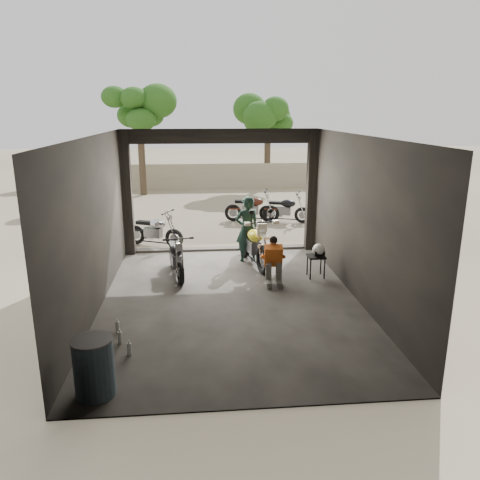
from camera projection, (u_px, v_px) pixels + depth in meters
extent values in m
plane|color=#7A6D56|center=(231.00, 301.00, 9.24)|extent=(80.00, 80.00, 0.00)
cube|color=#2D2B28|center=(231.00, 301.00, 9.24)|extent=(5.00, 7.00, 0.02)
plane|color=black|center=(230.00, 136.00, 8.38)|extent=(7.00, 7.00, 0.00)
cube|color=black|center=(252.00, 291.00, 5.45)|extent=(5.00, 0.02, 3.20)
cube|color=black|center=(95.00, 225.00, 8.59)|extent=(0.02, 7.00, 3.20)
cube|color=black|center=(359.00, 220.00, 9.03)|extent=(0.02, 7.00, 3.20)
cube|color=black|center=(127.00, 194.00, 11.85)|extent=(0.24, 0.24, 3.20)
cube|color=black|center=(311.00, 191.00, 12.27)|extent=(0.24, 0.24, 3.20)
cube|color=black|center=(220.00, 136.00, 11.71)|extent=(5.00, 0.16, 0.36)
cube|color=#2D2B28|center=(221.00, 249.00, 12.59)|extent=(5.00, 0.25, 0.08)
cube|color=gray|center=(210.00, 176.00, 22.51)|extent=(18.00, 0.30, 1.20)
cylinder|color=#382B1E|center=(142.00, 154.00, 20.49)|extent=(0.30, 0.30, 3.58)
ellipsoid|color=#1E4C14|center=(139.00, 101.00, 19.89)|extent=(2.20, 2.20, 3.14)
cylinder|color=#382B1E|center=(267.00, 154.00, 22.49)|extent=(0.30, 0.30, 3.20)
ellipsoid|color=#1E4C14|center=(268.00, 111.00, 21.96)|extent=(2.20, 2.20, 2.80)
imported|color=black|center=(247.00, 229.00, 11.47)|extent=(0.67, 0.51, 1.65)
cube|color=black|center=(316.00, 256.00, 10.41)|extent=(0.38, 0.38, 0.04)
cylinder|color=black|center=(311.00, 270.00, 10.31)|extent=(0.03, 0.03, 0.50)
cylinder|color=black|center=(324.00, 269.00, 10.34)|extent=(0.03, 0.03, 0.50)
cylinder|color=black|center=(307.00, 265.00, 10.61)|extent=(0.03, 0.03, 0.50)
cylinder|color=black|center=(321.00, 265.00, 10.64)|extent=(0.03, 0.03, 0.50)
ellipsoid|color=white|center=(319.00, 250.00, 10.38)|extent=(0.32, 0.33, 0.27)
cylinder|color=#3E5868|center=(94.00, 368.00, 6.08)|extent=(0.59, 0.59, 0.81)
cylinder|color=black|center=(346.00, 204.00, 13.43)|extent=(0.08, 0.08, 2.11)
cylinder|color=silver|center=(349.00, 174.00, 13.18)|extent=(0.77, 0.03, 0.77)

